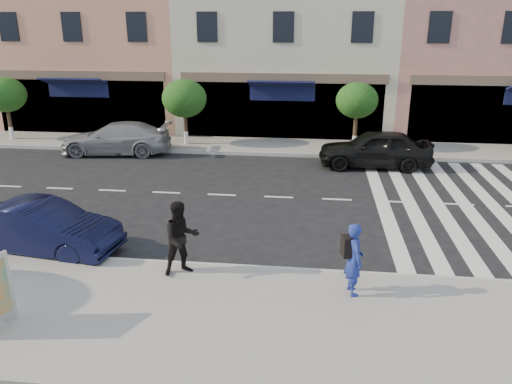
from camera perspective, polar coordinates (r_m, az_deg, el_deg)
name	(u,v)px	position (r m, az deg, el deg)	size (l,w,h in m)	color
ground	(267,246)	(13.58, 1.31, -6.21)	(120.00, 120.00, 0.00)	black
sidewalk_near	(249,323)	(10.28, -0.79, -14.70)	(60.00, 4.50, 0.15)	gray
sidewalk_far	(290,147)	(23.95, 3.88, 5.16)	(60.00, 3.00, 0.15)	gray
building_centre	(289,26)	(29.28, 3.78, 18.39)	(11.00, 9.00, 11.00)	beige
street_tree_wa	(5,95)	(27.78, -26.73, 9.87)	(2.00, 2.00, 3.05)	#473323
street_tree_wb	(184,99)	(24.09, -8.19, 10.51)	(2.10, 2.10, 3.06)	#473323
street_tree_c	(357,101)	(23.36, 11.47, 10.19)	(1.90, 1.90, 3.04)	#473323
photographer	(354,259)	(10.94, 11.15, -7.53)	(0.59, 0.39, 1.62)	navy
walker	(181,238)	(11.66, -8.56, -5.25)	(0.86, 0.67, 1.77)	black
car_near_mid	(42,228)	(14.16, -23.23, -3.77)	(1.42, 4.08, 1.35)	black
car_far_left	(116,138)	(23.69, -15.71, 5.93)	(2.00, 4.92, 1.43)	gray
car_far_mid	(375,149)	(21.23, 13.45, 4.84)	(1.84, 4.58, 1.56)	black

